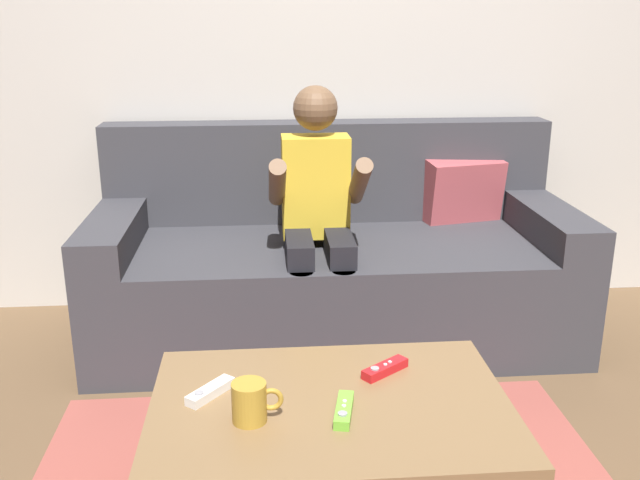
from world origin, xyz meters
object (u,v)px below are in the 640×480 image
person_seated_on_couch (317,210)px  coffee_table (330,424)px  game_remote_white_far_corner (210,391)px  couch (335,265)px  game_remote_lime_center (344,410)px  game_remote_red_near_edge (385,369)px  coffee_mug (250,402)px

person_seated_on_couch → coffee_table: bearing=-92.9°
game_remote_white_far_corner → couch: bearing=69.8°
game_remote_lime_center → person_seated_on_couch: bearing=88.6°
person_seated_on_couch → game_remote_white_far_corner: bearing=-109.2°
couch → person_seated_on_couch: person_seated_on_couch is taller
game_remote_red_near_edge → coffee_table: bearing=-139.4°
person_seated_on_couch → game_remote_lime_center: person_seated_on_couch is taller
game_remote_red_near_edge → person_seated_on_couch: bearing=96.5°
coffee_table → coffee_mug: 0.23m
couch → game_remote_white_far_corner: (-0.43, -1.16, 0.10)m
person_seated_on_couch → game_remote_lime_center: bearing=-91.4°
game_remote_white_far_corner → coffee_mug: coffee_mug is taller
person_seated_on_couch → coffee_mug: (-0.24, -1.10, -0.15)m
game_remote_lime_center → coffee_mug: (-0.21, -0.01, 0.04)m
person_seated_on_couch → game_remote_white_far_corner: (-0.34, -0.98, -0.18)m
couch → coffee_table: (-0.14, -1.22, 0.03)m
coffee_table → game_remote_white_far_corner: size_ratio=6.59×
coffee_table → game_remote_red_near_edge: bearing=40.6°
couch → coffee_mug: couch is taller
game_remote_red_near_edge → game_remote_lime_center: (-0.13, -0.19, 0.00)m
game_remote_red_near_edge → game_remote_white_far_corner: size_ratio=1.02×
person_seated_on_couch → game_remote_red_near_edge: person_seated_on_couch is taller
game_remote_red_near_edge → coffee_mug: coffee_mug is taller
couch → game_remote_red_near_edge: couch is taller
coffee_mug → game_remote_white_far_corner: bearing=130.3°
game_remote_lime_center → game_remote_white_far_corner: 0.33m
game_remote_lime_center → game_remote_white_far_corner: size_ratio=1.10×
game_remote_white_far_corner → coffee_mug: size_ratio=1.11×
couch → person_seated_on_couch: 0.35m
game_remote_lime_center → game_remote_red_near_edge: bearing=55.9°
person_seated_on_couch → game_remote_lime_center: 1.10m
game_remote_white_far_corner → coffee_mug: (0.10, -0.12, 0.04)m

